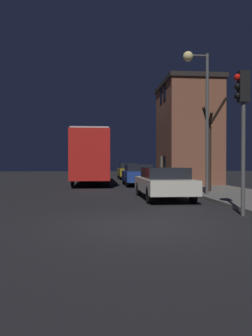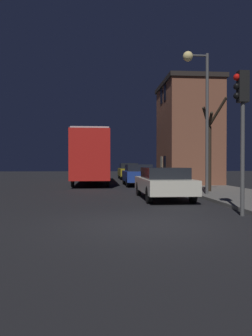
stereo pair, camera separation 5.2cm
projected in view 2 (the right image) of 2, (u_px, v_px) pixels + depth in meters
ground_plane at (145, 224)px, 8.14m from camera, size 120.00×120.00×0.00m
brick_building at (188, 133)px, 23.72m from camera, size 3.84×5.73×7.29m
streetlamp at (199, 93)px, 14.90m from camera, size 1.20×0.46×6.50m
traffic_light at (242, 112)px, 9.46m from camera, size 0.43×0.24×4.19m
bare_tree at (209, 149)px, 16.52m from camera, size 1.19×1.13×4.62m
bus at (91, 154)px, 25.33m from camera, size 2.52×11.54×3.80m
car_near_lane at (163, 182)px, 14.03m from camera, size 1.90×4.79×1.36m
car_mid_lane at (138, 174)px, 22.65m from camera, size 1.86×4.55×1.48m
car_far_lane at (128, 171)px, 32.53m from camera, size 1.85×4.57×1.57m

